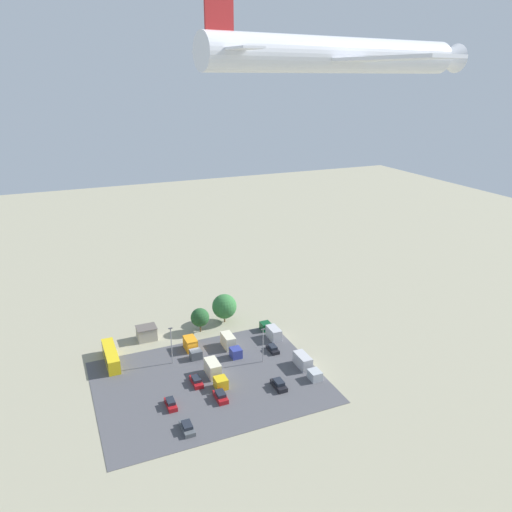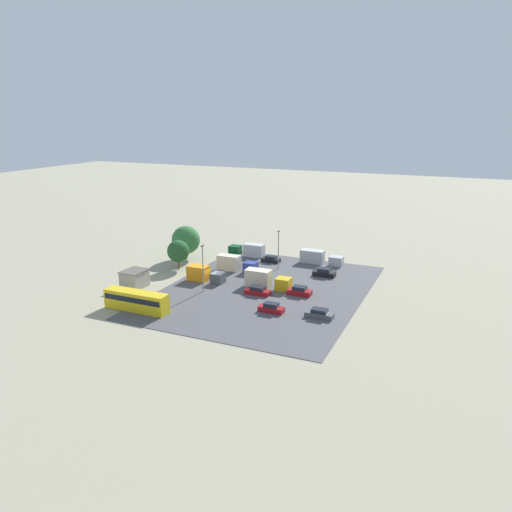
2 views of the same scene
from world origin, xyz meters
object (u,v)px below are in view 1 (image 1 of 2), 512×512
at_px(bus, 111,356).
at_px(parked_car_0, 221,396).
at_px(parked_truck_3, 230,344).
at_px(parked_car_4, 171,404).
at_px(parked_truck_4, 306,365).
at_px(parked_car_3, 196,381).
at_px(airplane, 348,55).
at_px(parked_truck_0, 215,372).
at_px(shed_building, 147,333).
at_px(parked_car_2, 187,427).
at_px(parked_car_5, 279,385).
at_px(parked_truck_1, 271,331).
at_px(parked_car_1, 273,349).
at_px(parked_truck_2, 192,347).

distance_m(bus, parked_car_0, 28.59).
height_order(bus, parked_truck_3, bus).
height_order(parked_car_4, parked_truck_3, parked_truck_3).
xyz_separation_m(parked_car_0, parked_truck_4, (-20.51, -2.60, 0.60)).
xyz_separation_m(parked_car_3, airplane, (-12.13, 30.99, 61.71)).
bearing_deg(parked_truck_0, parked_car_4, 27.35).
height_order(shed_building, parked_car_2, shed_building).
relative_size(shed_building, parked_truck_4, 0.51).
distance_m(parked_car_0, parked_car_2, 10.66).
bearing_deg(parked_car_2, parked_car_5, -165.70).
distance_m(parked_truck_1, airplane, 75.53).
height_order(parked_car_3, parked_truck_1, parked_truck_1).
distance_m(bus, parked_car_2, 30.11).
bearing_deg(parked_car_1, airplane, 77.75).
height_order(parked_car_1, parked_car_5, parked_car_5).
relative_size(bus, parked_car_4, 2.69).
bearing_deg(parked_truck_2, parked_truck_3, 163.08).
distance_m(parked_car_1, parked_car_4, 29.01).
xyz_separation_m(shed_building, parked_truck_0, (-9.71, 22.59, -0.09)).
relative_size(parked_car_0, parked_car_2, 0.96).
relative_size(shed_building, parked_car_4, 1.12).
bearing_deg(parked_truck_1, parked_truck_0, -147.32).
distance_m(parked_truck_0, parked_truck_1, 22.14).
bearing_deg(airplane, parked_car_4, -151.70).
relative_size(parked_car_2, parked_car_5, 1.00).
xyz_separation_m(parked_car_2, parked_car_4, (1.02, -7.90, 0.05)).
relative_size(parked_car_0, parked_car_3, 0.94).
distance_m(parked_car_2, parked_truck_4, 30.44).
xyz_separation_m(parked_car_1, parked_car_4, (26.85, 10.99, 0.06)).
bearing_deg(parked_truck_1, parked_car_0, -136.13).
relative_size(parked_car_4, airplane, 0.11).
distance_m(parked_car_1, parked_truck_4, 10.52).
bearing_deg(parked_truck_4, parked_car_5, 23.60).
distance_m(parked_car_5, parked_truck_4, 9.03).
distance_m(shed_building, bus, 12.11).
xyz_separation_m(shed_building, parked_car_3, (-5.54, 22.84, -0.95)).
bearing_deg(parked_truck_3, parked_car_3, 41.78).
bearing_deg(parked_car_2, bus, -72.05).
height_order(shed_building, parked_truck_1, shed_building).
xyz_separation_m(parked_car_0, parked_truck_0, (-1.34, -7.25, 0.80)).
xyz_separation_m(parked_car_5, parked_truck_3, (3.80, -18.09, 0.73)).
xyz_separation_m(parked_car_0, parked_car_4, (9.60, -1.58, -0.03)).
xyz_separation_m(bus, airplane, (-27.16, 46.29, 60.59)).
bearing_deg(bus, parked_car_5, 142.26).
xyz_separation_m(shed_building, parked_truck_4, (-28.88, 27.23, -0.29)).
bearing_deg(parked_truck_4, parked_truck_3, -50.22).
bearing_deg(parked_car_4, parked_car_5, 173.24).
distance_m(parked_truck_2, parked_truck_3, 8.88).
distance_m(parked_car_0, parked_car_4, 9.73).
bearing_deg(parked_car_5, parked_car_3, 152.06).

